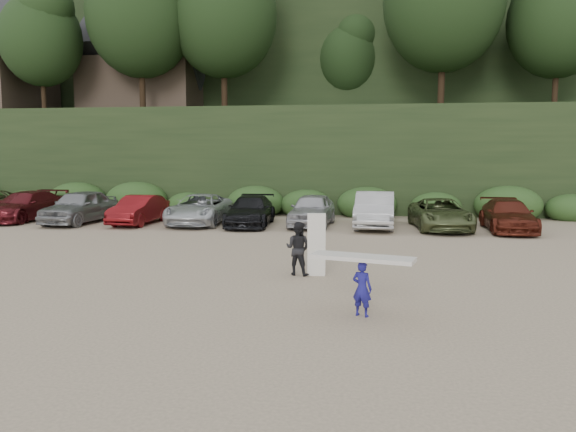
# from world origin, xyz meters

# --- Properties ---
(ground) EXTENTS (120.00, 120.00, 0.00)m
(ground) POSITION_xyz_m (0.00, 0.00, 0.00)
(ground) COLOR tan
(ground) RESTS_ON ground
(hillside_backdrop) EXTENTS (90.00, 41.50, 28.00)m
(hillside_backdrop) POSITION_xyz_m (-0.26, 35.93, 11.22)
(hillside_backdrop) COLOR black
(hillside_backdrop) RESTS_ON ground
(parked_cars) EXTENTS (33.86, 5.73, 1.64)m
(parked_cars) POSITION_xyz_m (-5.67, 10.08, 0.74)
(parked_cars) COLOR silver
(parked_cars) RESTS_ON ground
(child_surfer) EXTENTS (2.26, 1.14, 1.30)m
(child_surfer) POSITION_xyz_m (4.13, -4.02, 0.89)
(child_surfer) COLOR navy
(child_surfer) RESTS_ON ground
(adult_surfer) EXTENTS (1.23, 0.75, 1.79)m
(adult_surfer) POSITION_xyz_m (2.33, -0.25, 0.77)
(adult_surfer) COLOR black
(adult_surfer) RESTS_ON ground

